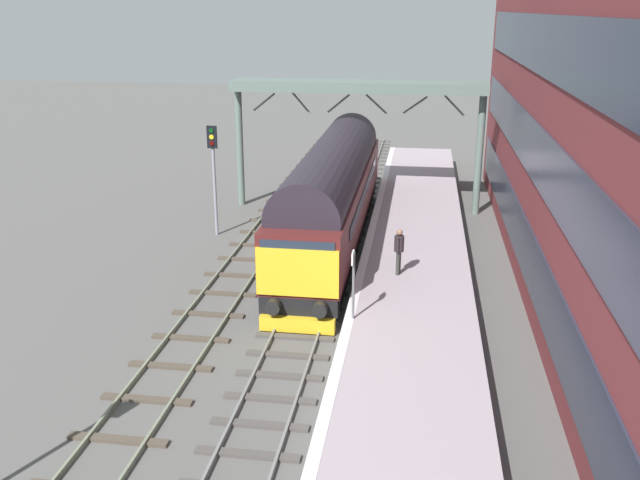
# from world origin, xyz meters

# --- Properties ---
(ground_plane) EXTENTS (140.00, 140.00, 0.00)m
(ground_plane) POSITION_xyz_m (0.00, 0.00, 0.00)
(ground_plane) COLOR #595855
(ground_plane) RESTS_ON ground
(track_main) EXTENTS (2.50, 60.00, 0.15)m
(track_main) POSITION_xyz_m (0.00, 0.00, 0.05)
(track_main) COLOR slate
(track_main) RESTS_ON ground
(track_adjacent_west) EXTENTS (2.50, 60.00, 0.15)m
(track_adjacent_west) POSITION_xyz_m (-3.23, -0.00, 0.06)
(track_adjacent_west) COLOR slate
(track_adjacent_west) RESTS_ON ground
(station_platform) EXTENTS (4.00, 44.00, 1.01)m
(station_platform) POSITION_xyz_m (3.60, 0.00, 0.50)
(station_platform) COLOR #A5969F
(station_platform) RESTS_ON ground
(station_building) EXTENTS (4.68, 38.29, 13.72)m
(station_building) POSITION_xyz_m (9.78, -0.91, 6.86)
(station_building) COLOR maroon
(station_building) RESTS_ON ground
(diesel_locomotive) EXTENTS (2.74, 17.54, 4.68)m
(diesel_locomotive) POSITION_xyz_m (0.00, 4.18, 2.48)
(diesel_locomotive) COLOR black
(diesel_locomotive) RESTS_ON ground
(signal_post_mid) EXTENTS (0.44, 0.22, 5.02)m
(signal_post_mid) POSITION_xyz_m (-5.45, 4.97, 3.19)
(signal_post_mid) COLOR gray
(signal_post_mid) RESTS_ON ground
(platform_number_sign) EXTENTS (0.10, 0.44, 2.13)m
(platform_number_sign) POSITION_xyz_m (1.85, -5.30, 2.41)
(platform_number_sign) COLOR slate
(platform_number_sign) RESTS_ON station_platform
(waiting_passenger) EXTENTS (0.40, 0.50, 1.64)m
(waiting_passenger) POSITION_xyz_m (3.06, -1.37, 1.99)
(waiting_passenger) COLOR #343733
(waiting_passenger) RESTS_ON station_platform
(overhead_footbridge) EXTENTS (12.53, 2.00, 6.49)m
(overhead_footbridge) POSITION_xyz_m (0.44, 10.20, 5.88)
(overhead_footbridge) COLOR slate
(overhead_footbridge) RESTS_ON ground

